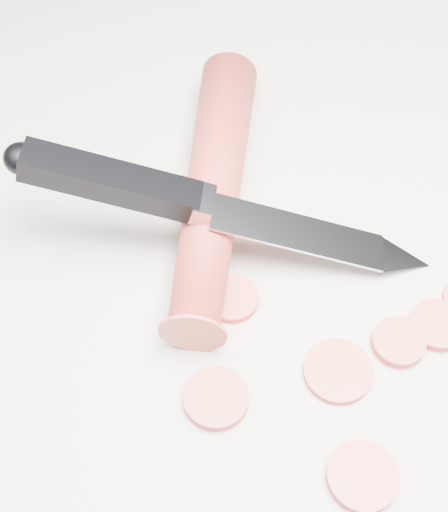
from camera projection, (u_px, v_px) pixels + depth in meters
ground at (304, 278)px, 0.46m from camera, size 2.40×2.40×0.00m
carrot at (214, 187)px, 0.47m from camera, size 0.15×0.20×0.04m
carrot_slice_0 at (216, 398)px, 0.41m from camera, size 0.04×0.04×0.01m
carrot_slice_1 at (362, 476)px, 0.38m from camera, size 0.04×0.04×0.01m
carrot_slice_2 at (338, 371)px, 0.42m from camera, size 0.04×0.04×0.01m
carrot_slice_4 at (398, 342)px, 0.43m from camera, size 0.03×0.03×0.01m
carrot_slice_5 at (232, 298)px, 0.44m from camera, size 0.03×0.03×0.01m
carrot_slice_6 at (437, 325)px, 0.43m from camera, size 0.03×0.03×0.01m
kitchen_knife at (227, 207)px, 0.44m from camera, size 0.24×0.18×0.08m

